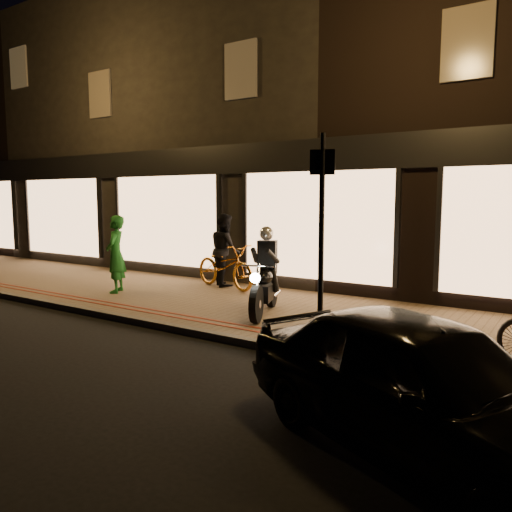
% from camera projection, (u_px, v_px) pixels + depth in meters
% --- Properties ---
extents(ground, '(90.00, 90.00, 0.00)m').
position_uv_depth(ground, '(201.00, 338.00, 7.93)').
color(ground, black).
rests_on(ground, ground).
extents(sidewalk, '(50.00, 4.00, 0.12)m').
position_uv_depth(sidewalk, '(268.00, 311.00, 9.58)').
color(sidewalk, brown).
rests_on(sidewalk, ground).
extents(kerb_stone, '(50.00, 0.14, 0.12)m').
position_uv_depth(kerb_stone, '(203.00, 334.00, 7.97)').
color(kerb_stone, '#59544C').
rests_on(kerb_stone, ground).
extents(red_kerb_lines, '(50.00, 0.26, 0.01)m').
position_uv_depth(red_kerb_lines, '(222.00, 324.00, 8.37)').
color(red_kerb_lines, maroon).
rests_on(red_kerb_lines, sidewalk).
extents(building_row, '(48.00, 10.11, 8.50)m').
position_uv_depth(building_row, '(393.00, 129.00, 14.88)').
color(building_row, black).
rests_on(building_row, ground).
extents(motorcycle, '(0.85, 1.86, 1.59)m').
position_uv_depth(motorcycle, '(265.00, 280.00, 9.04)').
color(motorcycle, black).
rests_on(motorcycle, sidewalk).
extents(sign_post, '(0.34, 0.14, 3.00)m').
position_uv_depth(sign_post, '(321.00, 228.00, 7.06)').
color(sign_post, black).
rests_on(sign_post, sidewalk).
extents(bicycle_gold, '(2.09, 1.17, 1.04)m').
position_uv_depth(bicycle_gold, '(225.00, 266.00, 11.62)').
color(bicycle_gold, orange).
rests_on(bicycle_gold, sidewalk).
extents(person_green, '(0.68, 0.75, 1.72)m').
position_uv_depth(person_green, '(116.00, 254.00, 11.05)').
color(person_green, '#1D7026').
rests_on(person_green, sidewalk).
extents(person_dark, '(1.07, 1.05, 1.73)m').
position_uv_depth(person_dark, '(225.00, 250.00, 11.92)').
color(person_dark, black).
rests_on(person_dark, sidewalk).
extents(parked_car, '(3.96, 2.89, 1.25)m').
position_uv_depth(parked_car, '(422.00, 384.00, 4.29)').
color(parked_car, black).
rests_on(parked_car, ground).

